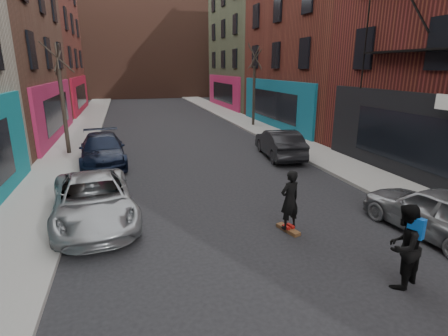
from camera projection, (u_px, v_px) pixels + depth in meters
sidewalk_left at (89, 121)px, 29.24m from camera, size 2.50×84.00×0.13m
sidewalk_right at (231, 115)px, 32.49m from camera, size 2.50×84.00×0.13m
building_far at (142, 49)px, 52.96m from camera, size 40.00×10.00×14.00m
tree_left_far at (61, 89)px, 17.23m from camera, size 2.00×2.00×6.50m
tree_right_far at (254, 79)px, 25.97m from camera, size 2.00×2.00×6.80m
parked_left_far at (94, 200)px, 10.24m from camera, size 2.78×5.08×1.35m
parked_left_end at (103, 150)px, 16.25m from camera, size 2.31×4.97×1.41m
parked_right_far at (437, 212)px, 9.33m from camera, size 2.08×4.23×1.39m
parked_right_end at (279, 143)px, 17.58m from camera, size 2.02×4.46×1.42m
skateboard at (288, 229)px, 9.76m from camera, size 0.42×0.83×0.10m
skateboarder at (290, 200)px, 9.51m from camera, size 0.69×0.55×1.68m
pedestrian at (404, 246)px, 7.11m from camera, size 1.07×0.96×1.81m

